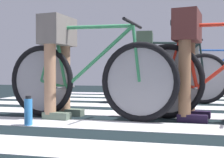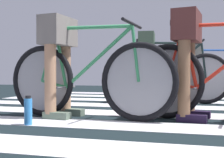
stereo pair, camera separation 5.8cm
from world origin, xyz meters
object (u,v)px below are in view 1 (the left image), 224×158
bicycle_3_of_4 (167,77)px  water_bottle (28,112)px  bicycle_1_of_4 (87,78)px  cyclist_3_of_4 (145,57)px  cyclist_1_of_4 (58,52)px  bicycle_2_of_4 (223,79)px  bicycle_4_of_4 (210,76)px  cyclist_2_of_4 (188,50)px  cyclist_4_of_4 (193,61)px

bicycle_3_of_4 → water_bottle: bearing=-119.0°
bicycle_1_of_4 → cyclist_3_of_4: cyclist_3_of_4 is taller
cyclist_3_of_4 → cyclist_1_of_4: bearing=-115.7°
bicycle_2_of_4 → bicycle_4_of_4: bearing=96.6°
bicycle_2_of_4 → cyclist_2_of_4: 0.41m
cyclist_1_of_4 → cyclist_2_of_4: cyclist_2_of_4 is taller
cyclist_3_of_4 → bicycle_4_of_4: (1.02, 1.62, -0.28)m
bicycle_1_of_4 → bicycle_2_of_4: same height
cyclist_1_of_4 → water_bottle: cyclist_1_of_4 is taller
bicycle_2_of_4 → bicycle_3_of_4: size_ratio=0.99×
cyclist_2_of_4 → cyclist_4_of_4: cyclist_4_of_4 is taller
cyclist_4_of_4 → water_bottle: (-1.41, -3.77, -0.55)m
bicycle_2_of_4 → bicycle_4_of_4: 3.16m
cyclist_1_of_4 → bicycle_2_of_4: (1.54, 0.10, -0.25)m
water_bottle → cyclist_4_of_4: bearing=69.5°
bicycle_2_of_4 → cyclist_2_of_4: size_ratio=1.71×
cyclist_1_of_4 → bicycle_4_of_4: 3.67m
cyclist_3_of_4 → water_bottle: (-0.69, -2.13, -0.55)m
bicycle_3_of_4 → cyclist_4_of_4: (0.40, 1.62, 0.28)m
cyclist_1_of_4 → cyclist_4_of_4: 3.54m
bicycle_1_of_4 → bicycle_2_of_4: size_ratio=1.00×
bicycle_1_of_4 → bicycle_4_of_4: size_ratio=1.00×
cyclist_1_of_4 → bicycle_2_of_4: cyclist_1_of_4 is taller
cyclist_1_of_4 → cyclist_4_of_4: (1.36, 3.27, 0.03)m
cyclist_1_of_4 → bicycle_3_of_4: size_ratio=0.57×
cyclist_2_of_4 → bicycle_3_of_4: size_ratio=0.58×
cyclist_3_of_4 → water_bottle: size_ratio=4.14×
cyclist_4_of_4 → bicycle_1_of_4: bearing=-104.6°
bicycle_2_of_4 → bicycle_4_of_4: (0.13, 3.15, 0.00)m
bicycle_2_of_4 → cyclist_3_of_4: (-0.90, 1.53, 0.28)m
bicycle_1_of_4 → cyclist_3_of_4: 1.72m
bicycle_1_of_4 → cyclist_3_of_4: size_ratio=1.69×
cyclist_1_of_4 → bicycle_4_of_4: size_ratio=0.57×
cyclist_3_of_4 → cyclist_2_of_4: bearing=-72.3°
bicycle_3_of_4 → water_bottle: bicycle_3_of_4 is taller
bicycle_4_of_4 → bicycle_2_of_4: bearing=-89.3°
bicycle_3_of_4 → bicycle_4_of_4: size_ratio=1.00×
cyclist_2_of_4 → cyclist_4_of_4: size_ratio=0.98×
bicycle_2_of_4 → cyclist_2_of_4: bearing=-180.0°
bicycle_3_of_4 → bicycle_2_of_4: bearing=-73.3°
bicycle_3_of_4 → cyclist_2_of_4: bearing=-83.5°
bicycle_1_of_4 → bicycle_2_of_4: 1.24m
bicycle_3_of_4 → bicycle_4_of_4: (0.71, 1.60, 0.00)m
cyclist_3_of_4 → cyclist_4_of_4: bearing=62.5°
cyclist_1_of_4 → cyclist_2_of_4: size_ratio=0.98×
cyclist_3_of_4 → cyclist_4_of_4: 1.79m
cyclist_3_of_4 → bicycle_4_of_4: size_ratio=0.59×
cyclist_1_of_4 → water_bottle: (-0.05, -0.50, -0.52)m
bicycle_2_of_4 → bicycle_3_of_4: (-0.59, 1.55, 0.00)m
cyclist_2_of_4 → bicycle_1_of_4: bearing=-159.8°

